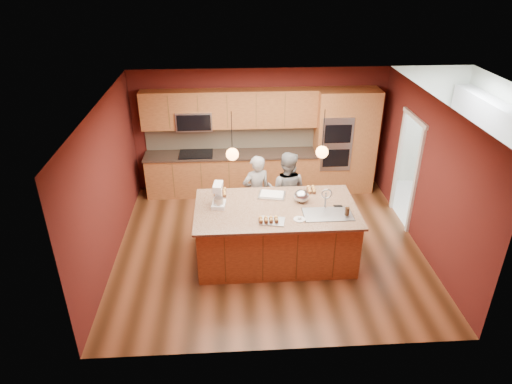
{
  "coord_description": "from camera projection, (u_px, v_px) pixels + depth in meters",
  "views": [
    {
      "loc": [
        -0.67,
        -6.98,
        4.82
      ],
      "look_at": [
        -0.24,
        -0.1,
        1.18
      ],
      "focal_mm": 32.0,
      "sensor_mm": 36.0,
      "label": 1
    }
  ],
  "objects": [
    {
      "name": "island",
      "position": [
        276.0,
        232.0,
        7.9
      ],
      "size": [
        2.74,
        1.53,
        1.39
      ],
      "color": "brown",
      "rests_on": "floor"
    },
    {
      "name": "cupcakes_rack",
      "position": [
        269.0,
        219.0,
        7.23
      ],
      "size": [
        0.33,
        0.17,
        0.07
      ],
      "primitive_type": null,
      "color": "gold",
      "rests_on": "island"
    },
    {
      "name": "phone",
      "position": [
        338.0,
        206.0,
        7.7
      ],
      "size": [
        0.14,
        0.08,
        0.01
      ],
      "primitive_type": "cube",
      "rotation": [
        0.0,
        0.0,
        -0.0
      ],
      "color": "black",
      "rests_on": "island"
    },
    {
      "name": "ceiling",
      "position": [
        271.0,
        104.0,
        7.19
      ],
      "size": [
        5.5,
        5.5,
        0.0
      ],
      "primitive_type": "plane",
      "rotation": [
        3.14,
        0.0,
        0.0
      ],
      "color": "silver",
      "rests_on": "ground"
    },
    {
      "name": "oven_column",
      "position": [
        345.0,
        142.0,
        9.95
      ],
      "size": [
        1.3,
        0.62,
        2.3
      ],
      "color": "brown",
      "rests_on": "floor"
    },
    {
      "name": "wall_front",
      "position": [
        288.0,
        270.0,
        5.62
      ],
      "size": [
        5.5,
        0.0,
        5.5
      ],
      "primitive_type": "plane",
      "rotation": [
        -1.57,
        0.0,
        0.0
      ],
      "color": "#521915",
      "rests_on": "ground"
    },
    {
      "name": "laundry_room",
      "position": [
        488.0,
        119.0,
        8.84
      ],
      "size": [
        2.6,
        2.7,
        2.7
      ],
      "color": "silver",
      "rests_on": "ground"
    },
    {
      "name": "floor",
      "position": [
        269.0,
        245.0,
        8.45
      ],
      "size": [
        5.5,
        5.5,
        0.0
      ],
      "primitive_type": "plane",
      "color": "#412512",
      "rests_on": "ground"
    },
    {
      "name": "person_left",
      "position": [
        256.0,
        193.0,
        8.67
      ],
      "size": [
        0.64,
        0.52,
        1.52
      ],
      "primitive_type": "imported",
      "rotation": [
        0.0,
        0.0,
        3.47
      ],
      "color": "black",
      "rests_on": "floor"
    },
    {
      "name": "pendant_right",
      "position": [
        322.0,
        152.0,
        7.25
      ],
      "size": [
        0.2,
        0.2,
        0.8
      ],
      "color": "black",
      "rests_on": "ceiling"
    },
    {
      "name": "tumbler",
      "position": [
        347.0,
        212.0,
        7.41
      ],
      "size": [
        0.07,
        0.07,
        0.15
      ],
      "primitive_type": "cylinder",
      "color": "#321D0F",
      "rests_on": "island"
    },
    {
      "name": "cabinet_run",
      "position": [
        229.0,
        150.0,
        9.94
      ],
      "size": [
        3.74,
        0.64,
        2.3
      ],
      "color": "brown",
      "rests_on": "floor"
    },
    {
      "name": "person_right",
      "position": [
        286.0,
        191.0,
        8.69
      ],
      "size": [
        0.91,
        0.8,
        1.58
      ],
      "primitive_type": "imported",
      "rotation": [
        0.0,
        0.0,
        2.83
      ],
      "color": "slate",
      "rests_on": "floor"
    },
    {
      "name": "doorway_trim",
      "position": [
        406.0,
        172.0,
        8.82
      ],
      "size": [
        0.08,
        1.11,
        2.2
      ],
      "primitive_type": null,
      "color": "silver",
      "rests_on": "wall_right"
    },
    {
      "name": "cooling_rack",
      "position": [
        272.0,
        221.0,
        7.27
      ],
      "size": [
        0.44,
        0.35,
        0.02
      ],
      "primitive_type": "cube",
      "rotation": [
        0.0,
        0.0,
        -0.21
      ],
      "color": "#A9ACB0",
      "rests_on": "island"
    },
    {
      "name": "sheet_cake",
      "position": [
        272.0,
        195.0,
        8.03
      ],
      "size": [
        0.52,
        0.43,
        0.05
      ],
      "rotation": [
        0.0,
        0.0,
        -0.22
      ],
      "color": "silver",
      "rests_on": "island"
    },
    {
      "name": "cupcakes_right",
      "position": [
        311.0,
        190.0,
        8.17
      ],
      "size": [
        0.17,
        0.25,
        0.08
      ],
      "primitive_type": null,
      "color": "gold",
      "rests_on": "island"
    },
    {
      "name": "pendant_left",
      "position": [
        232.0,
        154.0,
        7.17
      ],
      "size": [
        0.2,
        0.2,
        0.8
      ],
      "color": "black",
      "rests_on": "ceiling"
    },
    {
      "name": "washer",
      "position": [
        475.0,
        193.0,
        9.17
      ],
      "size": [
        0.71,
        0.73,
        1.04
      ],
      "primitive_type": "cube",
      "rotation": [
        0.0,
        0.0,
        -0.11
      ],
      "color": "white",
      "rests_on": "floor"
    },
    {
      "name": "wall_left",
      "position": [
        107.0,
        185.0,
        7.67
      ],
      "size": [
        0.0,
        5.0,
        5.0
      ],
      "primitive_type": "plane",
      "rotation": [
        1.57,
        0.0,
        1.57
      ],
      "color": "#521915",
      "rests_on": "ground"
    },
    {
      "name": "mixing_bowl",
      "position": [
        302.0,
        196.0,
        7.82
      ],
      "size": [
        0.26,
        0.26,
        0.22
      ],
      "primitive_type": "ellipsoid",
      "color": "silver",
      "rests_on": "island"
    },
    {
      "name": "wall_back",
      "position": [
        260.0,
        130.0,
        10.03
      ],
      "size": [
        5.5,
        0.0,
        5.5
      ],
      "primitive_type": "plane",
      "rotation": [
        1.57,
        0.0,
        0.0
      ],
      "color": "#521915",
      "rests_on": "ground"
    },
    {
      "name": "stand_mixer",
      "position": [
        218.0,
        197.0,
        7.64
      ],
      "size": [
        0.25,
        0.33,
        0.42
      ],
      "rotation": [
        0.0,
        0.0,
        -0.12
      ],
      "color": "white",
      "rests_on": "island"
    },
    {
      "name": "wall_right",
      "position": [
        426.0,
        176.0,
        7.97
      ],
      "size": [
        0.0,
        5.0,
        5.0
      ],
      "primitive_type": "plane",
      "rotation": [
        1.57,
        0.0,
        -1.57
      ],
      "color": "#521915",
      "rests_on": "ground"
    },
    {
      "name": "dryer",
      "position": [
        454.0,
        177.0,
        9.89
      ],
      "size": [
        0.76,
        0.77,
        0.99
      ],
      "primitive_type": "cube",
      "rotation": [
        0.0,
        0.0,
        0.27
      ],
      "color": "white",
      "rests_on": "floor"
    },
    {
      "name": "plate",
      "position": [
        299.0,
        219.0,
        7.32
      ],
      "size": [
        0.19,
        0.19,
        0.01
      ],
      "primitive_type": "cylinder",
      "color": "silver",
      "rests_on": "island"
    },
    {
      "name": "cupcakes_left",
      "position": [
        220.0,
        192.0,
        8.09
      ],
      "size": [
        0.23,
        0.3,
        0.07
      ],
      "primitive_type": null,
      "color": "gold",
      "rests_on": "island"
    }
  ]
}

